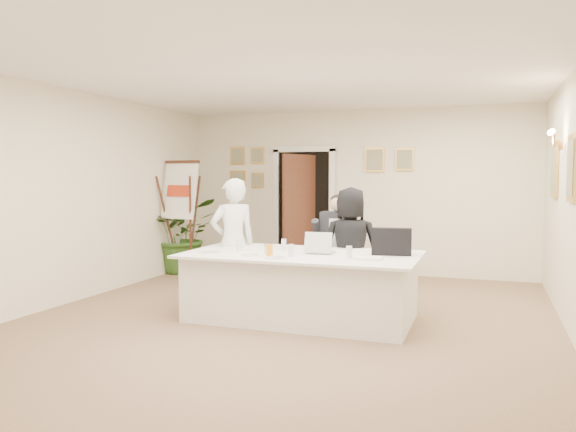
% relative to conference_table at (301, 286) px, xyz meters
% --- Properties ---
extents(floor, '(7.00, 7.00, 0.00)m').
position_rel_conference_table_xyz_m(floor, '(-0.15, -0.14, -0.39)').
color(floor, brown).
rests_on(floor, ground).
extents(ceiling, '(6.00, 7.00, 0.02)m').
position_rel_conference_table_xyz_m(ceiling, '(-0.15, -0.14, 2.41)').
color(ceiling, white).
rests_on(ceiling, wall_back).
extents(wall_back, '(6.00, 0.10, 2.80)m').
position_rel_conference_table_xyz_m(wall_back, '(-0.15, 3.36, 1.01)').
color(wall_back, white).
rests_on(wall_back, floor).
extents(wall_front, '(6.00, 0.10, 2.80)m').
position_rel_conference_table_xyz_m(wall_front, '(-0.15, -3.64, 1.01)').
color(wall_front, white).
rests_on(wall_front, floor).
extents(wall_left, '(0.10, 7.00, 2.80)m').
position_rel_conference_table_xyz_m(wall_left, '(-3.15, -0.14, 1.01)').
color(wall_left, white).
rests_on(wall_left, floor).
extents(doorway, '(1.14, 0.86, 2.20)m').
position_rel_conference_table_xyz_m(doorway, '(-1.03, 3.18, 0.65)').
color(doorway, black).
rests_on(doorway, floor).
extents(pictures_back_wall, '(3.40, 0.06, 0.80)m').
position_rel_conference_table_xyz_m(pictures_back_wall, '(-0.95, 3.33, 1.46)').
color(pictures_back_wall, gold).
rests_on(pictures_back_wall, wall_back).
extents(pictures_right_wall, '(0.06, 2.20, 0.80)m').
position_rel_conference_table_xyz_m(pictures_right_wall, '(2.82, 1.06, 1.36)').
color(pictures_right_wall, gold).
rests_on(pictures_right_wall, wall_right).
extents(wall_sconce, '(0.20, 0.30, 0.24)m').
position_rel_conference_table_xyz_m(wall_sconce, '(2.75, 1.06, 1.71)').
color(wall_sconce, '#C4803E').
rests_on(wall_sconce, wall_right).
extents(conference_table, '(2.70, 1.44, 0.78)m').
position_rel_conference_table_xyz_m(conference_table, '(0.00, 0.00, 0.00)').
color(conference_table, silver).
rests_on(conference_table, floor).
extents(seated_man, '(0.74, 0.78, 1.45)m').
position_rel_conference_table_xyz_m(seated_man, '(0.13, 1.13, 0.33)').
color(seated_man, black).
rests_on(seated_man, floor).
extents(flip_chart, '(0.68, 0.46, 1.89)m').
position_rel_conference_table_xyz_m(flip_chart, '(-2.75, 2.07, 0.48)').
color(flip_chart, '#381C11').
rests_on(flip_chart, floor).
extents(standing_man, '(0.70, 0.70, 1.64)m').
position_rel_conference_table_xyz_m(standing_man, '(-1.05, 0.36, 0.43)').
color(standing_man, white).
rests_on(standing_man, floor).
extents(standing_woman, '(0.83, 0.62, 1.53)m').
position_rel_conference_table_xyz_m(standing_woman, '(0.41, 0.76, 0.37)').
color(standing_woman, black).
rests_on(standing_woman, floor).
extents(potted_palm, '(1.55, 1.53, 1.30)m').
position_rel_conference_table_xyz_m(potted_palm, '(-2.95, 2.38, 0.26)').
color(potted_palm, '#2A501A').
rests_on(potted_palm, floor).
extents(laptop, '(0.33, 0.36, 0.28)m').
position_rel_conference_table_xyz_m(laptop, '(0.21, 0.07, 0.52)').
color(laptop, '#B7BABC').
rests_on(laptop, conference_table).
extents(laptop_bag, '(0.46, 0.19, 0.31)m').
position_rel_conference_table_xyz_m(laptop_bag, '(1.01, 0.18, 0.54)').
color(laptop_bag, black).
rests_on(laptop_bag, conference_table).
extents(paper_stack, '(0.29, 0.21, 0.03)m').
position_rel_conference_table_xyz_m(paper_stack, '(0.83, -0.24, 0.40)').
color(paper_stack, white).
rests_on(paper_stack, conference_table).
extents(plate_left, '(0.29, 0.29, 0.01)m').
position_rel_conference_table_xyz_m(plate_left, '(-1.00, -0.33, 0.39)').
color(plate_left, white).
rests_on(plate_left, conference_table).
extents(plate_mid, '(0.25, 0.25, 0.01)m').
position_rel_conference_table_xyz_m(plate_mid, '(-0.48, -0.39, 0.39)').
color(plate_mid, white).
rests_on(plate_mid, conference_table).
extents(plate_near, '(0.25, 0.25, 0.01)m').
position_rel_conference_table_xyz_m(plate_near, '(-0.12, -0.50, 0.39)').
color(plate_near, white).
rests_on(plate_near, conference_table).
extents(glass_a, '(0.07, 0.07, 0.14)m').
position_rel_conference_table_xyz_m(glass_a, '(-0.76, -0.07, 0.45)').
color(glass_a, silver).
rests_on(glass_a, conference_table).
extents(glass_b, '(0.07, 0.07, 0.14)m').
position_rel_conference_table_xyz_m(glass_b, '(-0.02, -0.31, 0.45)').
color(glass_b, silver).
rests_on(glass_b, conference_table).
extents(glass_c, '(0.08, 0.08, 0.14)m').
position_rel_conference_table_xyz_m(glass_c, '(0.62, -0.24, 0.45)').
color(glass_c, silver).
rests_on(glass_c, conference_table).
extents(glass_d, '(0.07, 0.07, 0.14)m').
position_rel_conference_table_xyz_m(glass_d, '(-0.28, 0.16, 0.45)').
color(glass_d, silver).
rests_on(glass_d, conference_table).
extents(oj_glass, '(0.08, 0.08, 0.13)m').
position_rel_conference_table_xyz_m(oj_glass, '(-0.26, -0.34, 0.45)').
color(oj_glass, orange).
rests_on(oj_glass, conference_table).
extents(steel_jug, '(0.10, 0.10, 0.11)m').
position_rel_conference_table_xyz_m(steel_jug, '(-0.35, -0.20, 0.44)').
color(steel_jug, silver).
rests_on(steel_jug, conference_table).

